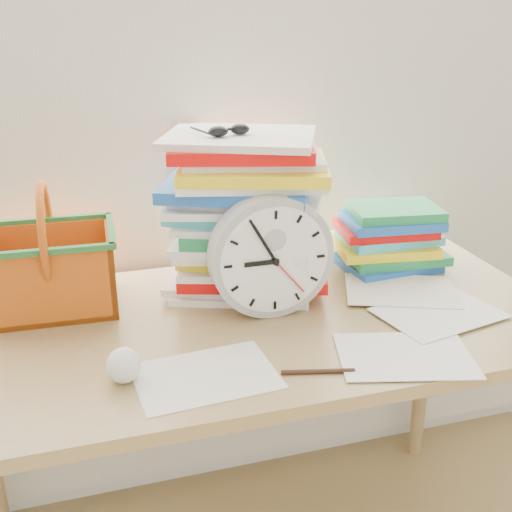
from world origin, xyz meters
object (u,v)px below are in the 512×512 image
object	(u,v)px
desk	(255,347)
basket	(48,248)
paper_stack	(247,213)
clock	(271,256)
book_stack	(391,236)

from	to	relation	value
desk	basket	size ratio (longest dim) A/B	4.79
paper_stack	clock	size ratio (longest dim) A/B	1.37
basket	clock	bearing A→B (deg)	-17.98
desk	clock	world-z (taller)	clock
desk	book_stack	world-z (taller)	book_stack
basket	desk	bearing A→B (deg)	-21.38
desk	basket	distance (m)	0.52
paper_stack	book_stack	size ratio (longest dim) A/B	1.35
clock	paper_stack	bearing A→B (deg)	93.26
desk	book_stack	distance (m)	0.50
desk	paper_stack	xyz separation A→B (m)	(0.03, 0.18, 0.27)
clock	basket	size ratio (longest dim) A/B	0.95
book_stack	paper_stack	bearing A→B (deg)	-178.47
clock	book_stack	xyz separation A→B (m)	(0.39, 0.17, -0.05)
clock	basket	xyz separation A→B (m)	(-0.47, 0.18, 0.01)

